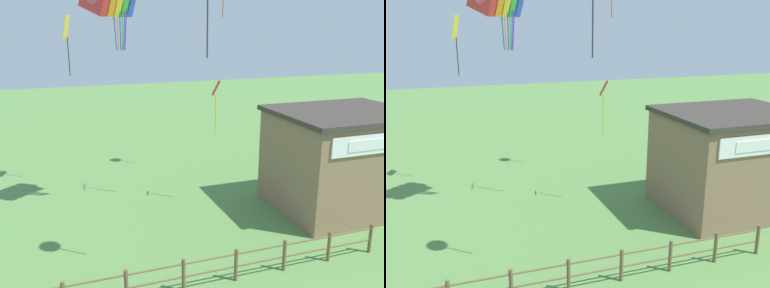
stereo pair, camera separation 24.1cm
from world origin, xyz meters
TOP-DOWN VIEW (x-y plane):
  - wooden_fence at (-0.00, 5.71)m, footprint 14.43×0.14m
  - seaside_building at (8.89, 10.10)m, footprint 6.79×5.65m
  - kite_yellow_diamond at (-3.63, 17.67)m, footprint 0.54×0.95m
  - kite_red_diamond at (2.97, 12.58)m, footprint 0.52×0.66m

SIDE VIEW (x-z plane):
  - wooden_fence at x=0.00m, z-range 0.08..1.37m
  - seaside_building at x=8.89m, z-range 0.02..5.11m
  - kite_red_diamond at x=2.97m, z-range 4.17..7.07m
  - kite_yellow_diamond at x=-3.63m, z-range 7.15..10.36m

